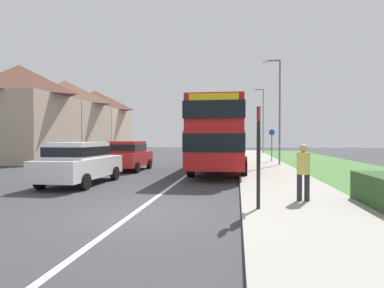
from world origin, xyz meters
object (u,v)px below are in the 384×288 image
object	(u,v)px
pedestrian_at_stop	(303,170)
street_lamp_mid	(278,105)
parked_car_red	(128,155)
parked_car_white	(80,161)
street_lamp_far	(262,117)
cycle_route_sign	(272,144)
double_decker_bus	(220,133)
bus_stop_sign	(258,150)

from	to	relation	value
pedestrian_at_stop	street_lamp_mid	world-z (taller)	street_lamp_mid
parked_car_red	pedestrian_at_stop	size ratio (longest dim) A/B	2.35
street_lamp_mid	parked_car_white	bearing A→B (deg)	-132.59
street_lamp_far	cycle_route_sign	bearing A→B (deg)	-91.51
street_lamp_mid	street_lamp_far	bearing A→B (deg)	89.01
double_decker_bus	pedestrian_at_stop	world-z (taller)	double_decker_bus
parked_car_red	street_lamp_mid	world-z (taller)	street_lamp_mid
double_decker_bus	cycle_route_sign	world-z (taller)	double_decker_bus
double_decker_bus	bus_stop_sign	xyz separation A→B (m)	(1.45, -10.03, -0.60)
pedestrian_at_stop	parked_car_red	bearing A→B (deg)	133.36
cycle_route_sign	parked_car_red	bearing A→B (deg)	-141.14
parked_car_white	cycle_route_sign	distance (m)	15.33
parked_car_red	bus_stop_sign	bearing A→B (deg)	-55.18
street_lamp_far	bus_stop_sign	bearing A→B (deg)	-94.56
double_decker_bus	parked_car_white	size ratio (longest dim) A/B	2.34
pedestrian_at_stop	street_lamp_mid	bearing A→B (deg)	86.04
street_lamp_mid	street_lamp_far	distance (m)	16.94
parked_car_red	street_lamp_far	distance (m)	23.12
bus_stop_sign	double_decker_bus	bearing A→B (deg)	98.21
parked_car_white	bus_stop_sign	world-z (taller)	bus_stop_sign
parked_car_red	street_lamp_far	bearing A→B (deg)	66.60
parked_car_red	street_lamp_far	world-z (taller)	street_lamp_far
bus_stop_sign	parked_car_white	bearing A→B (deg)	149.16
pedestrian_at_stop	street_lamp_far	world-z (taller)	street_lamp_far
street_lamp_mid	cycle_route_sign	bearing A→B (deg)	91.46
parked_car_white	parked_car_red	bearing A→B (deg)	89.55
parked_car_red	cycle_route_sign	size ratio (longest dim) A/B	1.56
cycle_route_sign	street_lamp_mid	bearing A→B (deg)	-88.54
double_decker_bus	parked_car_red	bearing A→B (deg)	-174.69
parked_car_white	bus_stop_sign	size ratio (longest dim) A/B	1.72
parked_car_white	street_lamp_mid	world-z (taller)	street_lamp_mid
double_decker_bus	pedestrian_at_stop	bearing A→B (deg)	-72.91
pedestrian_at_stop	double_decker_bus	bearing A→B (deg)	107.09
double_decker_bus	parked_car_white	world-z (taller)	double_decker_bus
street_lamp_mid	double_decker_bus	bearing A→B (deg)	-135.21
pedestrian_at_stop	parked_car_white	bearing A→B (deg)	160.42
parked_car_white	cycle_route_sign	xyz separation A→B (m)	(8.75, 12.58, 0.50)
cycle_route_sign	street_lamp_mid	distance (m)	3.96
parked_car_white	cycle_route_sign	size ratio (longest dim) A/B	1.78
parked_car_red	bus_stop_sign	world-z (taller)	bus_stop_sign
double_decker_bus	street_lamp_far	world-z (taller)	street_lamp_far
street_lamp_far	double_decker_bus	bearing A→B (deg)	-100.73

